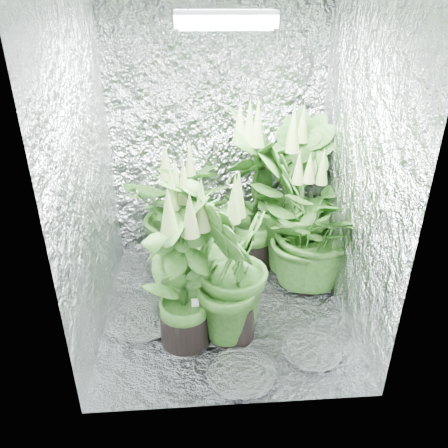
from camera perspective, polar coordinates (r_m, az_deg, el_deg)
ground at (r=3.08m, az=0.05°, el=-11.09°), size 1.60×1.60×0.00m
walls at (r=2.59m, az=0.06°, el=6.56°), size 1.62×1.62×2.00m
grow_lamp at (r=2.42m, az=0.07°, el=25.18°), size 0.50×0.30×0.22m
plant_a at (r=3.38m, az=-5.42°, el=1.73°), size 1.00×1.00×0.98m
plant_b at (r=3.28m, az=4.15°, el=3.91°), size 0.82×0.82×1.33m
plant_c at (r=3.29m, az=9.02°, el=3.31°), size 0.77×0.77×1.28m
plant_d at (r=2.78m, az=-4.21°, el=-3.37°), size 0.77×0.77×1.08m
plant_e at (r=3.12m, az=11.24°, el=-0.45°), size 0.88×0.88×1.03m
plant_f at (r=2.57m, az=-5.41°, el=-6.65°), size 0.64×0.64×1.08m
plant_g at (r=2.59m, az=1.13°, el=-6.07°), size 0.59×0.59×1.07m
circulation_fan at (r=3.28m, az=10.33°, el=-5.74°), size 0.18×0.30×0.36m
plant_label at (r=2.65m, az=-3.78°, el=-10.37°), size 0.04×0.02×0.07m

